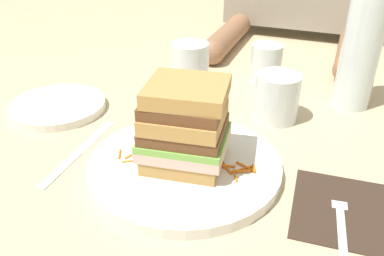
% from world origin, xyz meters
% --- Properties ---
extents(ground_plane, '(3.00, 3.00, 0.00)m').
position_xyz_m(ground_plane, '(0.00, 0.00, 0.00)').
color(ground_plane, '#C6B289').
extents(main_plate, '(0.28, 0.28, 0.02)m').
position_xyz_m(main_plate, '(-0.01, -0.02, 0.01)').
color(main_plate, white).
rests_on(main_plate, ground_plane).
extents(sandwich, '(0.13, 0.12, 0.12)m').
position_xyz_m(sandwich, '(-0.01, -0.01, 0.08)').
color(sandwich, tan).
rests_on(sandwich, main_plate).
extents(carrot_shred_0, '(0.01, 0.02, 0.00)m').
position_xyz_m(carrot_shred_0, '(-0.09, -0.03, 0.02)').
color(carrot_shred_0, orange).
rests_on(carrot_shred_0, main_plate).
extents(carrot_shred_1, '(0.01, 0.02, 0.00)m').
position_xyz_m(carrot_shred_1, '(-0.08, -0.02, 0.02)').
color(carrot_shred_1, orange).
rests_on(carrot_shred_1, main_plate).
extents(carrot_shred_2, '(0.03, 0.02, 0.00)m').
position_xyz_m(carrot_shred_2, '(-0.08, -0.04, 0.02)').
color(carrot_shred_2, orange).
rests_on(carrot_shred_2, main_plate).
extents(carrot_shred_3, '(0.02, 0.02, 0.00)m').
position_xyz_m(carrot_shred_3, '(-0.08, -0.01, 0.02)').
color(carrot_shred_3, orange).
rests_on(carrot_shred_3, main_plate).
extents(carrot_shred_4, '(0.01, 0.02, 0.00)m').
position_xyz_m(carrot_shred_4, '(-0.11, -0.04, 0.02)').
color(carrot_shred_4, orange).
rests_on(carrot_shred_4, main_plate).
extents(carrot_shred_5, '(0.02, 0.03, 0.00)m').
position_xyz_m(carrot_shred_5, '(-0.09, -0.01, 0.02)').
color(carrot_shred_5, orange).
rests_on(carrot_shred_5, main_plate).
extents(carrot_shred_6, '(0.02, 0.01, 0.00)m').
position_xyz_m(carrot_shred_6, '(0.08, -0.01, 0.02)').
color(carrot_shred_6, orange).
rests_on(carrot_shred_6, main_plate).
extents(carrot_shred_7, '(0.03, 0.03, 0.00)m').
position_xyz_m(carrot_shred_7, '(0.07, -0.01, 0.02)').
color(carrot_shred_7, orange).
rests_on(carrot_shred_7, main_plate).
extents(carrot_shred_8, '(0.01, 0.03, 0.00)m').
position_xyz_m(carrot_shred_8, '(0.07, -0.03, 0.02)').
color(carrot_shred_8, orange).
rests_on(carrot_shred_8, main_plate).
extents(carrot_shred_9, '(0.03, 0.01, 0.00)m').
position_xyz_m(carrot_shred_9, '(0.05, -0.01, 0.02)').
color(carrot_shred_9, orange).
rests_on(carrot_shred_9, main_plate).
extents(carrot_shred_10, '(0.03, 0.02, 0.00)m').
position_xyz_m(carrot_shred_10, '(0.05, -0.01, 0.02)').
color(carrot_shred_10, orange).
rests_on(carrot_shred_10, main_plate).
extents(carrot_shred_11, '(0.01, 0.02, 0.00)m').
position_xyz_m(carrot_shred_11, '(0.09, 0.00, 0.02)').
color(carrot_shred_11, orange).
rests_on(carrot_shred_11, main_plate).
extents(carrot_shred_12, '(0.03, 0.02, 0.00)m').
position_xyz_m(carrot_shred_12, '(0.08, 0.00, 0.02)').
color(carrot_shred_12, orange).
rests_on(carrot_shred_12, main_plate).
extents(carrot_shred_13, '(0.02, 0.03, 0.00)m').
position_xyz_m(carrot_shred_13, '(0.05, -0.01, 0.02)').
color(carrot_shred_13, orange).
rests_on(carrot_shred_13, main_plate).
extents(napkin_dark, '(0.13, 0.15, 0.00)m').
position_xyz_m(napkin_dark, '(0.21, -0.02, 0.00)').
color(napkin_dark, '#38281E').
rests_on(napkin_dark, ground_plane).
extents(fork, '(0.03, 0.17, 0.00)m').
position_xyz_m(fork, '(0.21, -0.05, 0.00)').
color(fork, silver).
rests_on(fork, napkin_dark).
extents(knife, '(0.02, 0.20, 0.00)m').
position_xyz_m(knife, '(-0.18, -0.04, 0.00)').
color(knife, silver).
rests_on(knife, ground_plane).
extents(juice_glass, '(0.08, 0.08, 0.09)m').
position_xyz_m(juice_glass, '(0.08, 0.19, 0.04)').
color(juice_glass, white).
rests_on(juice_glass, ground_plane).
extents(water_bottle, '(0.07, 0.07, 0.31)m').
position_xyz_m(water_bottle, '(0.21, 0.30, 0.14)').
color(water_bottle, silver).
rests_on(water_bottle, ground_plane).
extents(empty_tumbler_0, '(0.08, 0.08, 0.10)m').
position_xyz_m(empty_tumbler_0, '(-0.11, 0.26, 0.05)').
color(empty_tumbler_0, silver).
rests_on(empty_tumbler_0, ground_plane).
extents(empty_tumbler_1, '(0.07, 0.07, 0.08)m').
position_xyz_m(empty_tumbler_1, '(0.03, 0.35, 0.04)').
color(empty_tumbler_1, silver).
rests_on(empty_tumbler_1, ground_plane).
extents(side_plate, '(0.18, 0.18, 0.01)m').
position_xyz_m(side_plate, '(-0.31, 0.08, 0.01)').
color(side_plate, white).
rests_on(side_plate, ground_plane).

